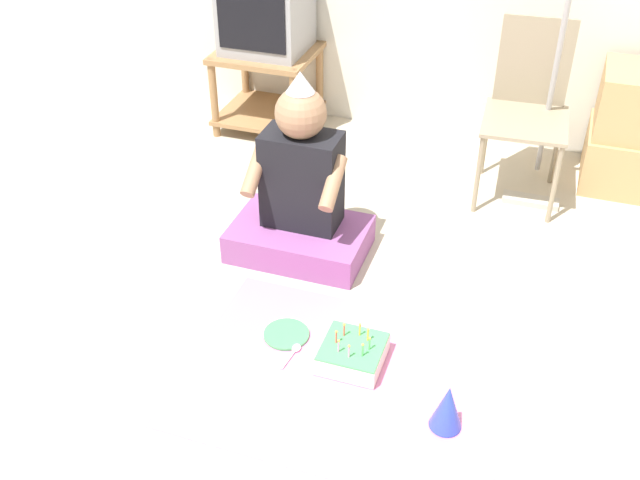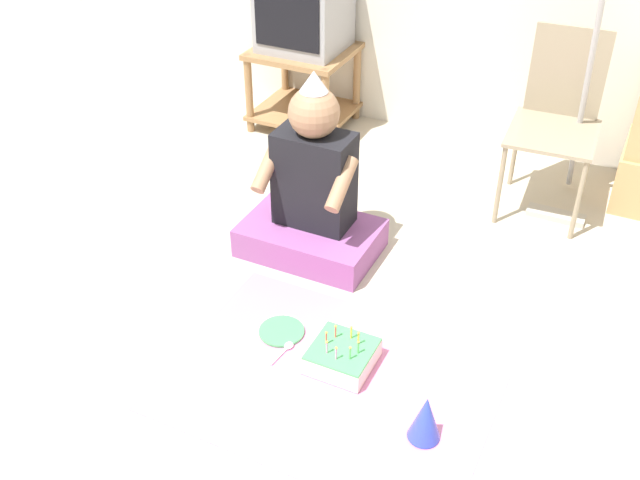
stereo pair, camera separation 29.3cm
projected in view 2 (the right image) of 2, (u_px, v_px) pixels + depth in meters
The scene contains 11 objects.
ground_plane at pixel (388, 412), 2.67m from camera, with size 16.00×16.00×0.00m, color #BCB29E.
tv_stand at pixel (304, 80), 4.40m from camera, with size 0.56×0.51×0.48m.
tv at pixel (304, 9), 4.18m from camera, with size 0.45×0.42×0.45m.
folding_chair at pixel (558, 112), 3.56m from camera, with size 0.43×0.46×0.87m.
dust_mop at pixel (570, 155), 3.59m from camera, with size 0.28×0.38×1.10m.
person_seated at pixel (312, 196), 3.33m from camera, with size 0.61×0.41×0.87m.
party_cloth at pixel (332, 380), 2.79m from camera, with size 1.19×0.90×0.01m.
birthday_cake at pixel (342, 356), 2.84m from camera, with size 0.23×0.23×0.14m.
party_hat_blue at pixel (426, 418), 2.52m from camera, with size 0.11×0.11×0.18m.
paper_plate at pixel (282, 331), 3.00m from camera, with size 0.18×0.18×0.01m.
plastic_spoon_near at pixel (286, 348), 2.92m from camera, with size 0.04×0.15×0.01m.
Camera 2 is at (0.58, -1.76, 2.03)m, focal length 42.00 mm.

